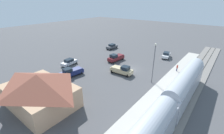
% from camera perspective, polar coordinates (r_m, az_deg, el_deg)
% --- Properties ---
extents(ground_plane, '(200.00, 200.00, 0.00)m').
position_cam_1_polar(ground_plane, '(40.32, 6.98, -0.74)').
color(ground_plane, '#4C4C4F').
extents(railway_track, '(4.80, 70.00, 0.30)m').
position_cam_1_polar(railway_track, '(36.06, 26.45, -6.05)').
color(railway_track, slate).
rests_on(railway_track, ground).
extents(platform, '(3.20, 46.00, 0.30)m').
position_cam_1_polar(platform, '(36.75, 20.45, -4.35)').
color(platform, '#B7B2A8').
rests_on(platform, ground).
extents(station_building, '(12.27, 8.87, 5.70)m').
position_cam_1_polar(station_building, '(27.96, -25.04, -7.54)').
color(station_building, tan).
rests_on(station_building, ground).
extents(pedestrian_on_platform, '(0.36, 0.36, 1.71)m').
position_cam_1_polar(pedestrian_on_platform, '(40.90, 22.73, -0.15)').
color(pedestrian_on_platform, '#23284C').
rests_on(pedestrian_on_platform, platform).
extents(pickup_maroon, '(2.38, 5.54, 2.14)m').
position_cam_1_polar(pickup_maroon, '(45.21, 1.40, 3.51)').
color(pickup_maroon, maroon).
rests_on(pickup_maroon, ground).
extents(sedan_silver, '(2.28, 4.66, 1.74)m').
position_cam_1_polar(sedan_silver, '(43.71, -15.40, 1.75)').
color(sedan_silver, silver).
rests_on(sedan_silver, ground).
extents(sedan_white, '(2.63, 4.76, 1.74)m').
position_cam_1_polar(sedan_white, '(50.61, 19.22, 4.19)').
color(sedan_white, white).
rests_on(sedan_white, ground).
extents(sedan_charcoal, '(2.15, 4.62, 1.74)m').
position_cam_1_polar(sedan_charcoal, '(57.06, -0.02, 7.55)').
color(sedan_charcoal, '#47494F').
rests_on(sedan_charcoal, ground).
extents(pickup_navy, '(2.80, 5.64, 2.14)m').
position_cam_1_polar(pickup_navy, '(37.22, -14.64, -1.73)').
color(pickup_navy, navy).
rests_on(pickup_navy, ground).
extents(pickup_tan, '(5.54, 2.82, 2.14)m').
position_cam_1_polar(pickup_tan, '(37.11, 3.62, -1.06)').
color(pickup_tan, '#C6B284').
rests_on(pickup_tan, ground).
extents(light_pole_near_platform, '(0.44, 0.44, 8.61)m').
position_cam_1_polar(light_pole_near_platform, '(32.55, 15.15, 2.81)').
color(light_pole_near_platform, '#515156').
rests_on(light_pole_near_platform, ground).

